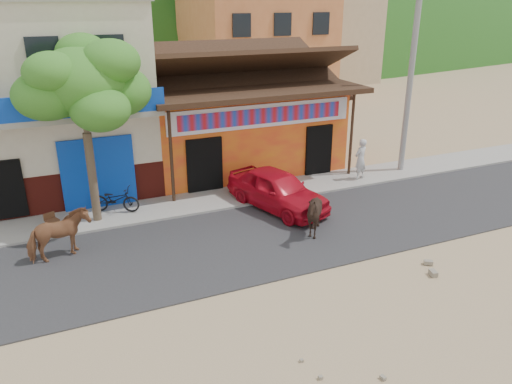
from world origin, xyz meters
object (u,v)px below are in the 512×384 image
(pedestrian, at_px, (361,159))
(cafe_chair_left, at_px, (51,215))
(tree, at_px, (87,133))
(cow_tan, at_px, (59,235))
(cow_dark, at_px, (314,215))
(utility_pole, at_px, (411,76))
(red_car, at_px, (277,190))
(scooter, at_px, (115,199))

(pedestrian, xyz_separation_m, cafe_chair_left, (-11.86, 0.17, -0.45))
(tree, xyz_separation_m, cow_tan, (-1.27, -2.20, -2.35))
(cow_dark, bearing_deg, utility_pole, 110.28)
(cow_tan, bearing_deg, red_car, -100.48)
(cow_tan, xyz_separation_m, red_car, (7.34, 0.84, -0.03))
(scooter, height_order, cafe_chair_left, scooter)
(tree, height_order, utility_pole, utility_pole)
(cow_tan, height_order, red_car, cow_tan)
(scooter, bearing_deg, tree, 151.06)
(scooter, xyz_separation_m, cafe_chair_left, (-2.11, -0.40, -0.05))
(red_car, bearing_deg, pedestrian, -1.62)
(utility_pole, distance_m, scooter, 12.62)
(red_car, distance_m, scooter, 5.68)
(cow_tan, distance_m, red_car, 7.39)
(cow_tan, distance_m, scooter, 3.30)
(cow_dark, distance_m, red_car, 2.46)
(utility_pole, xyz_separation_m, scooter, (-12.11, 0.25, -3.55))
(pedestrian, bearing_deg, utility_pole, 169.34)
(utility_pole, relative_size, scooter, 4.71)
(scooter, xyz_separation_m, pedestrian, (9.75, -0.57, 0.40))
(tree, height_order, cafe_chair_left, tree)
(scooter, bearing_deg, cafe_chair_left, 128.40)
(cafe_chair_left, bearing_deg, scooter, -14.13)
(cafe_chair_left, bearing_deg, cow_tan, -110.88)
(tree, bearing_deg, utility_pole, 0.90)
(pedestrian, relative_size, cafe_chair_left, 2.12)
(cow_tan, xyz_separation_m, pedestrian, (11.71, 2.08, 0.19))
(scooter, bearing_deg, utility_pole, -63.39)
(cafe_chair_left, bearing_deg, utility_pole, -24.15)
(tree, distance_m, pedestrian, 10.66)
(cow_tan, distance_m, cafe_chair_left, 2.28)
(tree, height_order, cow_dark, tree)
(cow_tan, bearing_deg, utility_pole, -97.36)
(tree, height_order, red_car, tree)
(red_car, height_order, pedestrian, pedestrian)
(tree, relative_size, cow_tan, 3.45)
(tree, relative_size, pedestrian, 3.55)
(tree, bearing_deg, pedestrian, -0.63)
(cow_tan, bearing_deg, pedestrian, -96.94)
(cow_tan, relative_size, scooter, 1.02)
(red_car, height_order, cafe_chair_left, red_car)
(utility_pole, bearing_deg, scooter, 178.80)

